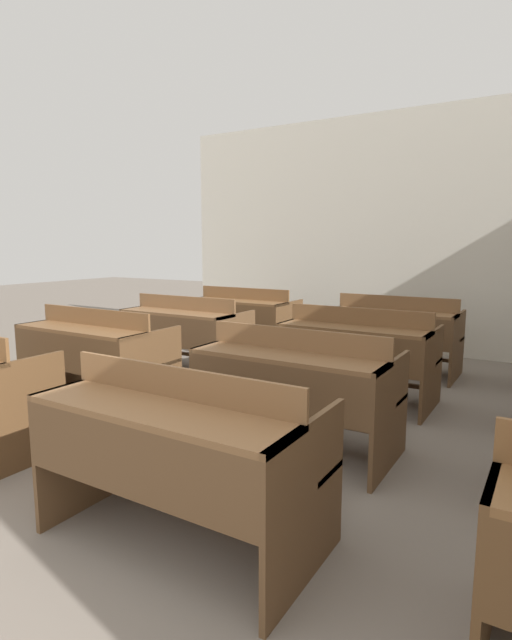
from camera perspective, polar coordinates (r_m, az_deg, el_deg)
The scene contains 8 objects.
wall_back at distance 6.87m, azimuth 17.52°, elevation 9.44°, with size 6.82×0.06×3.13m.
bench_front_center at distance 2.45m, azimuth -8.82°, elevation -14.26°, with size 1.32×0.73×0.86m.
bench_second_left at distance 4.67m, azimuth -17.98°, elevation -3.49°, with size 1.32×0.73×0.86m.
bench_second_center at distance 3.44m, azimuth 4.50°, elevation -7.38°, with size 1.32×0.73×0.86m.
bench_third_left at distance 5.53m, azimuth -8.15°, elevation -1.30°, with size 1.32×0.73×0.86m.
bench_third_center at distance 4.58m, azimuth 11.49°, elevation -3.46°, with size 1.32×0.73×0.86m.
bench_back_left at distance 6.53m, azimuth -1.42°, elevation 0.30°, with size 1.32×0.73×0.86m.
bench_back_center at distance 5.72m, azimuth 15.62°, elevation -1.21°, with size 1.32×0.73×0.86m.
Camera 1 is at (1.66, -0.45, 1.42)m, focal length 28.00 mm.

